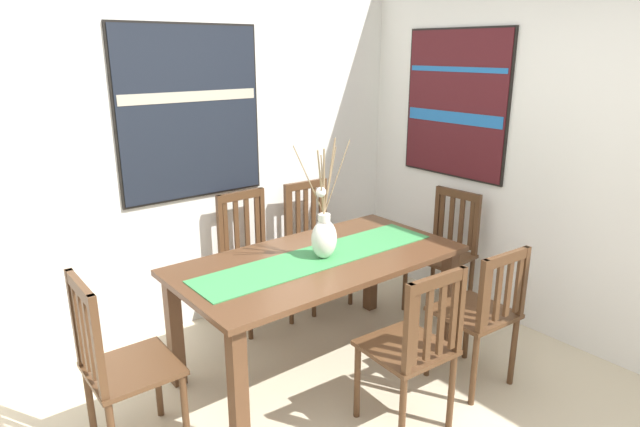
{
  "coord_description": "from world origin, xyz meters",
  "views": [
    {
      "loc": [
        -1.66,
        -1.71,
        1.99
      ],
      "look_at": [
        0.33,
        0.79,
        1.02
      ],
      "focal_mm": 30.36,
      "sensor_mm": 36.0,
      "label": 1
    }
  ],
  "objects_px": {
    "chair_2": "(481,313)",
    "chair_1": "(414,346)",
    "chair_5": "(315,241)",
    "chair_4": "(252,257)",
    "centerpiece_vase": "(324,235)",
    "dining_table": "(319,274)",
    "painting_on_side_wall": "(456,104)",
    "chair_3": "(119,365)",
    "painting_on_back_wall": "(190,113)",
    "chair_0": "(445,250)"
  },
  "relations": [
    {
      "from": "chair_1",
      "to": "chair_2",
      "type": "bearing_deg",
      "value": 2.28
    },
    {
      "from": "dining_table",
      "to": "chair_1",
      "type": "height_order",
      "value": "chair_1"
    },
    {
      "from": "dining_table",
      "to": "chair_2",
      "type": "bearing_deg",
      "value": -51.28
    },
    {
      "from": "dining_table",
      "to": "chair_3",
      "type": "distance_m",
      "value": 1.28
    },
    {
      "from": "painting_on_back_wall",
      "to": "dining_table",
      "type": "bearing_deg",
      "value": -74.35
    },
    {
      "from": "centerpiece_vase",
      "to": "chair_1",
      "type": "height_order",
      "value": "centerpiece_vase"
    },
    {
      "from": "chair_0",
      "to": "painting_on_side_wall",
      "type": "height_order",
      "value": "painting_on_side_wall"
    },
    {
      "from": "centerpiece_vase",
      "to": "painting_on_back_wall",
      "type": "xyz_separation_m",
      "value": [
        -0.31,
        1.08,
        0.66
      ]
    },
    {
      "from": "chair_0",
      "to": "dining_table",
      "type": "bearing_deg",
      "value": -179.05
    },
    {
      "from": "dining_table",
      "to": "painting_on_back_wall",
      "type": "distance_m",
      "value": 1.43
    },
    {
      "from": "painting_on_side_wall",
      "to": "chair_3",
      "type": "bearing_deg",
      "value": -175.11
    },
    {
      "from": "chair_0",
      "to": "painting_on_side_wall",
      "type": "distance_m",
      "value": 1.13
    },
    {
      "from": "chair_1",
      "to": "painting_on_back_wall",
      "type": "bearing_deg",
      "value": 99.09
    },
    {
      "from": "centerpiece_vase",
      "to": "chair_4",
      "type": "bearing_deg",
      "value": 91.38
    },
    {
      "from": "chair_4",
      "to": "chair_0",
      "type": "bearing_deg",
      "value": -31.67
    },
    {
      "from": "centerpiece_vase",
      "to": "chair_1",
      "type": "bearing_deg",
      "value": -91.12
    },
    {
      "from": "dining_table",
      "to": "painting_on_back_wall",
      "type": "bearing_deg",
      "value": 105.65
    },
    {
      "from": "centerpiece_vase",
      "to": "chair_2",
      "type": "bearing_deg",
      "value": -50.94
    },
    {
      "from": "chair_5",
      "to": "chair_4",
      "type": "bearing_deg",
      "value": 178.07
    },
    {
      "from": "dining_table",
      "to": "chair_5",
      "type": "relative_size",
      "value": 1.83
    },
    {
      "from": "dining_table",
      "to": "centerpiece_vase",
      "type": "distance_m",
      "value": 0.26
    },
    {
      "from": "centerpiece_vase",
      "to": "painting_on_side_wall",
      "type": "height_order",
      "value": "painting_on_side_wall"
    },
    {
      "from": "chair_2",
      "to": "chair_1",
      "type": "bearing_deg",
      "value": -177.72
    },
    {
      "from": "centerpiece_vase",
      "to": "chair_0",
      "type": "distance_m",
      "value": 1.31
    },
    {
      "from": "chair_3",
      "to": "painting_on_back_wall",
      "type": "bearing_deg",
      "value": 47.99
    },
    {
      "from": "chair_2",
      "to": "chair_3",
      "type": "xyz_separation_m",
      "value": [
        -1.89,
        0.75,
        0.02
      ]
    },
    {
      "from": "dining_table",
      "to": "chair_4",
      "type": "height_order",
      "value": "chair_4"
    },
    {
      "from": "chair_2",
      "to": "dining_table",
      "type": "bearing_deg",
      "value": 128.72
    },
    {
      "from": "centerpiece_vase",
      "to": "chair_3",
      "type": "relative_size",
      "value": 0.75
    },
    {
      "from": "centerpiece_vase",
      "to": "chair_5",
      "type": "xyz_separation_m",
      "value": [
        0.56,
        0.81,
        -0.39
      ]
    },
    {
      "from": "chair_0",
      "to": "chair_5",
      "type": "height_order",
      "value": "chair_5"
    },
    {
      "from": "centerpiece_vase",
      "to": "chair_2",
      "type": "height_order",
      "value": "centerpiece_vase"
    },
    {
      "from": "painting_on_back_wall",
      "to": "chair_4",
      "type": "bearing_deg",
      "value": -41.3
    },
    {
      "from": "centerpiece_vase",
      "to": "chair_3",
      "type": "distance_m",
      "value": 1.34
    },
    {
      "from": "centerpiece_vase",
      "to": "chair_1",
      "type": "relative_size",
      "value": 0.78
    },
    {
      "from": "chair_4",
      "to": "painting_on_side_wall",
      "type": "bearing_deg",
      "value": -21.13
    },
    {
      "from": "chair_0",
      "to": "chair_3",
      "type": "bearing_deg",
      "value": -178.95
    },
    {
      "from": "chair_3",
      "to": "chair_5",
      "type": "xyz_separation_m",
      "value": [
        1.84,
        0.81,
        0.0
      ]
    },
    {
      "from": "chair_1",
      "to": "painting_on_back_wall",
      "type": "height_order",
      "value": "painting_on_back_wall"
    },
    {
      "from": "chair_1",
      "to": "painting_on_side_wall",
      "type": "height_order",
      "value": "painting_on_side_wall"
    },
    {
      "from": "painting_on_side_wall",
      "to": "painting_on_back_wall",
      "type": "bearing_deg",
      "value": 155.03
    },
    {
      "from": "chair_0",
      "to": "chair_4",
      "type": "height_order",
      "value": "chair_4"
    },
    {
      "from": "chair_5",
      "to": "chair_1",
      "type": "bearing_deg",
      "value": -109.97
    },
    {
      "from": "chair_0",
      "to": "chair_4",
      "type": "distance_m",
      "value": 1.48
    },
    {
      "from": "chair_3",
      "to": "painting_on_back_wall",
      "type": "distance_m",
      "value": 1.8
    },
    {
      "from": "chair_0",
      "to": "chair_4",
      "type": "relative_size",
      "value": 0.97
    },
    {
      "from": "centerpiece_vase",
      "to": "painting_on_side_wall",
      "type": "distance_m",
      "value": 1.66
    },
    {
      "from": "chair_3",
      "to": "chair_4",
      "type": "height_order",
      "value": "chair_3"
    },
    {
      "from": "centerpiece_vase",
      "to": "chair_5",
      "type": "bearing_deg",
      "value": 55.4
    },
    {
      "from": "chair_2",
      "to": "painting_on_side_wall",
      "type": "xyz_separation_m",
      "value": [
        0.9,
        0.99,
        1.09
      ]
    }
  ]
}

